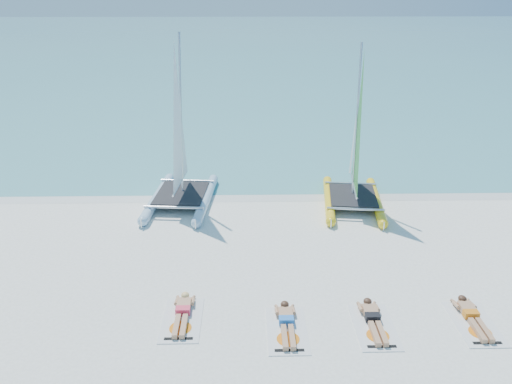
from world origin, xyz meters
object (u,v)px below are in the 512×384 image
sunbather_d (472,315)px  towel_b (287,330)px  towel_a (182,320)px  catamaran_yellow (355,153)px  catamaran_blue (179,154)px  sunbather_b (286,322)px  sunbather_a (183,312)px  towel_d (474,324)px  sunbather_c (373,318)px  towel_c (374,327)px

sunbather_d → towel_b: bearing=-175.7°
towel_a → catamaran_yellow: bearing=52.3°
towel_a → towel_b: same height
catamaran_blue → sunbather_b: 8.74m
sunbather_a → sunbather_b: size_ratio=1.00×
sunbather_a → towel_d: bearing=-3.9°
catamaran_yellow → sunbather_c: catamaran_yellow is taller
sunbather_a → towel_b: 2.74m
catamaran_blue → towel_a: (0.86, -7.51, -1.94)m
towel_b → sunbather_c: 2.22m
catamaran_yellow → sunbather_b: catamaran_yellow is taller
catamaran_blue → sunbather_d: bearing=-37.8°
sunbather_d → catamaran_blue: bearing=137.3°
catamaran_yellow → towel_c: bearing=-90.2°
catamaran_blue → towel_d: (8.27, -7.82, -1.94)m
towel_a → towel_c: (4.85, -0.38, 0.00)m
catamaran_yellow → towel_c: (-0.99, -7.94, -1.94)m
towel_c → sunbather_c: (-0.00, 0.19, 0.11)m
towel_c → sunbather_b: bearing=177.3°
towel_a → towel_c: 4.87m
towel_d → sunbather_d: size_ratio=1.07×
catamaran_blue → towel_c: 9.94m
sunbather_b → towel_d: bearing=-0.4°
towel_b → sunbather_c: bearing=7.2°
sunbather_b → towel_d: sunbather_b is taller
sunbather_b → sunbather_d: bearing=2.0°
towel_a → sunbather_d: bearing=-0.9°
towel_c → towel_b: bearing=-177.7°
towel_c → catamaran_yellow: bearing=82.9°
towel_b → towel_c: same height
sunbather_a → sunbather_d: (7.41, -0.31, 0.00)m
sunbather_a → towel_a: bearing=-90.0°
towel_a → sunbather_b: (2.65, -0.28, 0.11)m
sunbather_b → catamaran_blue: bearing=114.3°
catamaran_yellow → towel_d: 8.25m
sunbather_c → towel_c: bearing=-90.0°
catamaran_yellow → sunbather_d: size_ratio=3.58×
towel_b → catamaran_blue: bearing=113.8°
towel_a → sunbather_c: sunbather_c is taller
catamaran_blue → catamaran_yellow: 6.70m
towel_a → towel_b: (2.65, -0.47, 0.00)m
sunbather_c → catamaran_blue: bearing=126.6°
catamaran_blue → towel_b: 8.93m
catamaran_yellow → towel_c: size_ratio=3.34×
sunbather_a → towel_b: (2.65, -0.66, -0.11)m
towel_c → sunbather_d: sunbather_d is taller
catamaran_blue → sunbather_d: 11.40m
sunbather_a → sunbather_c: bearing=-4.5°
sunbather_a → towel_b: size_ratio=0.93×
towel_b → towel_d: bearing=2.0°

